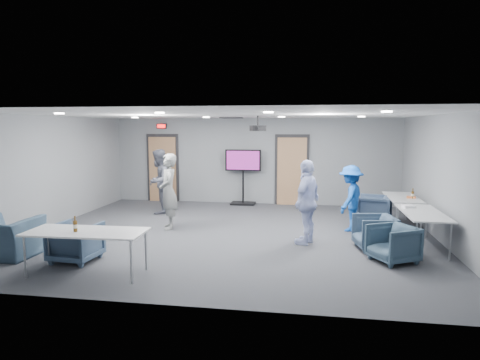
# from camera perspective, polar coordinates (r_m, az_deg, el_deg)

# --- Properties ---
(floor) EXTENTS (9.00, 9.00, 0.00)m
(floor) POSITION_cam_1_polar(r_m,az_deg,el_deg) (9.84, -1.17, -7.20)
(floor) COLOR #323338
(floor) RESTS_ON ground
(ceiling) EXTENTS (9.00, 9.00, 0.00)m
(ceiling) POSITION_cam_1_polar(r_m,az_deg,el_deg) (9.54, -1.21, 8.71)
(ceiling) COLOR white
(ceiling) RESTS_ON wall_back
(wall_back) EXTENTS (9.00, 0.02, 2.70)m
(wall_back) POSITION_cam_1_polar(r_m,az_deg,el_deg) (13.53, 1.87, 2.53)
(wall_back) COLOR slate
(wall_back) RESTS_ON floor
(wall_front) EXTENTS (9.00, 0.02, 2.70)m
(wall_front) POSITION_cam_1_polar(r_m,az_deg,el_deg) (5.75, -8.42, -3.84)
(wall_front) COLOR slate
(wall_front) RESTS_ON floor
(wall_left) EXTENTS (0.02, 8.00, 2.70)m
(wall_left) POSITION_cam_1_polar(r_m,az_deg,el_deg) (11.31, -24.24, 0.99)
(wall_left) COLOR slate
(wall_left) RESTS_ON floor
(wall_right) EXTENTS (0.02, 8.00, 2.70)m
(wall_right) POSITION_cam_1_polar(r_m,az_deg,el_deg) (9.84, 25.53, 0.10)
(wall_right) COLOR slate
(wall_right) RESTS_ON floor
(door_left) EXTENTS (1.06, 0.17, 2.24)m
(door_left) POSITION_cam_1_polar(r_m,az_deg,el_deg) (14.21, -10.25, 1.50)
(door_left) COLOR black
(door_left) RESTS_ON wall_back
(door_right) EXTENTS (1.06, 0.17, 2.24)m
(door_right) POSITION_cam_1_polar(r_m,az_deg,el_deg) (13.41, 6.93, 1.23)
(door_right) COLOR black
(door_right) RESTS_ON wall_back
(exit_sign) EXTENTS (0.32, 0.08, 0.16)m
(exit_sign) POSITION_cam_1_polar(r_m,az_deg,el_deg) (14.13, -10.40, 7.08)
(exit_sign) COLOR black
(exit_sign) RESTS_ON wall_back
(hvac_diffuser) EXTENTS (0.60, 0.60, 0.03)m
(hvac_diffuser) POSITION_cam_1_polar(r_m,az_deg,el_deg) (12.38, -1.15, 8.29)
(hvac_diffuser) COLOR black
(hvac_diffuser) RESTS_ON ceiling
(downlights) EXTENTS (6.18, 3.78, 0.02)m
(downlights) POSITION_cam_1_polar(r_m,az_deg,el_deg) (9.54, -1.21, 8.62)
(downlights) COLOR white
(downlights) RESTS_ON ceiling
(person_a) EXTENTS (0.64, 0.77, 1.80)m
(person_a) POSITION_cam_1_polar(r_m,az_deg,el_deg) (10.32, -9.51, -1.52)
(person_a) COLOR gray
(person_a) RESTS_ON floor
(person_b) EXTENTS (0.76, 0.94, 1.81)m
(person_b) POSITION_cam_1_polar(r_m,az_deg,el_deg) (12.22, -10.76, -0.20)
(person_b) COLOR #505461
(person_b) RESTS_ON floor
(person_c) EXTENTS (0.80, 1.12, 1.76)m
(person_c) POSITION_cam_1_polar(r_m,az_deg,el_deg) (8.99, 8.95, -2.91)
(person_c) COLOR #C6D2FF
(person_c) RESTS_ON floor
(person_d) EXTENTS (0.91, 1.14, 1.55)m
(person_d) POSITION_cam_1_polar(r_m,az_deg,el_deg) (10.32, 14.53, -2.37)
(person_d) COLOR #1A4EAB
(person_d) RESTS_ON floor
(chair_right_a) EXTENTS (0.98, 0.96, 0.73)m
(chair_right_a) POSITION_cam_1_polar(r_m,az_deg,el_deg) (11.24, 17.41, -3.81)
(chair_right_a) COLOR #3D4F6A
(chair_right_a) RESTS_ON floor
(chair_right_b) EXTENTS (0.87, 0.85, 0.68)m
(chair_right_b) POSITION_cam_1_polar(r_m,az_deg,el_deg) (9.01, 17.49, -6.65)
(chair_right_b) COLOR #36485D
(chair_right_b) RESTS_ON floor
(chair_right_c) EXTENTS (1.00, 0.99, 0.67)m
(chair_right_c) POSITION_cam_1_polar(r_m,az_deg,el_deg) (8.27, 19.71, -8.00)
(chair_right_c) COLOR #34495A
(chair_right_c) RESTS_ON floor
(chair_front_a) EXTENTS (0.82, 0.84, 0.72)m
(chair_front_a) POSITION_cam_1_polar(r_m,az_deg,el_deg) (8.38, -21.03, -7.71)
(chair_front_a) COLOR #3B4E66
(chair_front_a) RESTS_ON floor
(chair_front_b) EXTENTS (1.18, 1.04, 0.74)m
(chair_front_b) POSITION_cam_1_polar(r_m,az_deg,el_deg) (9.21, -28.96, -6.73)
(chair_front_b) COLOR #384D60
(chair_front_b) RESTS_ON floor
(table_right_a) EXTENTS (0.70, 1.68, 0.73)m
(table_right_a) POSITION_cam_1_polar(r_m,az_deg,el_deg) (11.19, 20.84, -2.36)
(table_right_a) COLOR #B2B4B7
(table_right_a) RESTS_ON floor
(table_right_b) EXTENTS (0.75, 1.80, 0.73)m
(table_right_b) POSITION_cam_1_polar(r_m,az_deg,el_deg) (9.37, 23.16, -4.23)
(table_right_b) COLOR #B2B4B7
(table_right_b) RESTS_ON floor
(table_front_left) EXTENTS (1.97, 0.87, 0.73)m
(table_front_left) POSITION_cam_1_polar(r_m,az_deg,el_deg) (7.53, -19.83, -6.71)
(table_front_left) COLOR #B2B4B7
(table_front_left) RESTS_ON floor
(bottle_front) EXTENTS (0.07, 0.07, 0.26)m
(bottle_front) POSITION_cam_1_polar(r_m,az_deg,el_deg) (7.52, -21.11, -5.73)
(bottle_front) COLOR #50330D
(bottle_front) RESTS_ON table_front_left
(bottle_right) EXTENTS (0.07, 0.07, 0.25)m
(bottle_right) POSITION_cam_1_polar(r_m,az_deg,el_deg) (11.00, 22.03, -1.83)
(bottle_right) COLOR #50330D
(bottle_right) RESTS_ON table_right_a
(snack_box) EXTENTS (0.23, 0.17, 0.05)m
(snack_box) POSITION_cam_1_polar(r_m,az_deg,el_deg) (11.05, 21.85, -2.15)
(snack_box) COLOR orange
(snack_box) RESTS_ON table_right_a
(wrapper) EXTENTS (0.29, 0.24, 0.06)m
(wrapper) POSITION_cam_1_polar(r_m,az_deg,el_deg) (9.75, 21.50, -3.29)
(wrapper) COLOR white
(wrapper) RESTS_ON table_right_b
(tv_stand) EXTENTS (1.13, 0.54, 1.73)m
(tv_stand) POSITION_cam_1_polar(r_m,az_deg,el_deg) (13.36, 0.42, 0.88)
(tv_stand) COLOR black
(tv_stand) RESTS_ON floor
(projector) EXTENTS (0.41, 0.39, 0.36)m
(projector) POSITION_cam_1_polar(r_m,az_deg,el_deg) (10.08, 2.38, 6.95)
(projector) COLOR black
(projector) RESTS_ON ceiling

